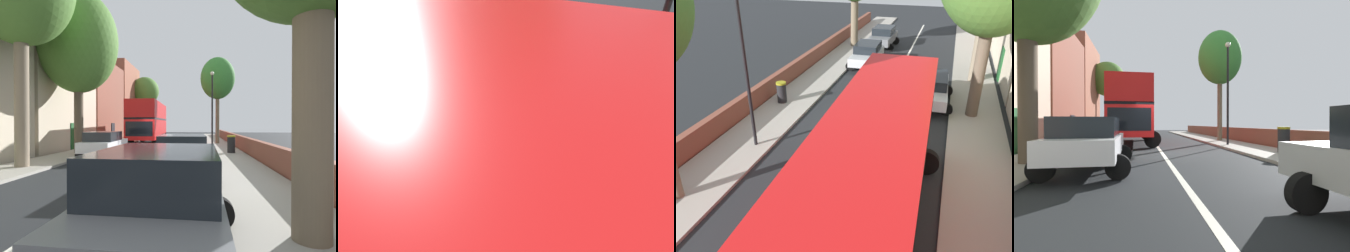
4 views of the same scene
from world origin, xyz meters
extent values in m
plane|color=black|center=(0.00, 0.00, 0.00)|extent=(84.00, 84.00, 0.00)
cube|color=silver|center=(0.00, 0.00, 0.00)|extent=(0.16, 54.00, 0.01)
cube|color=#9E998E|center=(-4.90, 0.00, 0.06)|extent=(2.60, 60.00, 0.12)
cube|color=#9E998E|center=(4.90, 0.00, 0.06)|extent=(2.60, 60.00, 0.12)
cube|color=maroon|center=(-6.47, -19.20, 1.05)|extent=(0.08, 1.10, 2.10)
cube|color=#194C23|center=(-6.47, -9.60, 1.05)|extent=(0.08, 1.10, 2.10)
cube|color=brown|center=(6.45, 0.00, 0.55)|extent=(0.36, 54.00, 1.10)
cube|color=red|center=(-1.70, 6.20, 1.55)|extent=(2.76, 10.31, 1.70)
cube|color=black|center=(-1.70, 6.20, 2.48)|extent=(2.78, 10.21, 0.16)
cube|color=red|center=(-1.70, 6.20, 3.31)|extent=(2.76, 10.31, 1.50)
cube|color=black|center=(-1.57, 1.10, 1.64)|extent=(2.20, 0.12, 1.19)
cylinder|color=black|center=(-0.33, 2.75, 0.50)|extent=(1.01, 0.33, 1.00)
cylinder|color=black|center=(-2.89, 2.68, 0.50)|extent=(1.01, 0.33, 1.00)
cube|color=slate|center=(2.50, -15.70, 0.80)|extent=(1.87, 4.17, 0.64)
cube|color=black|center=(2.49, -15.91, 1.41)|extent=(1.68, 2.31, 0.60)
cylinder|color=black|center=(1.63, -14.40, 0.32)|extent=(0.65, 0.24, 0.64)
cylinder|color=black|center=(3.44, -14.45, 0.32)|extent=(0.65, 0.24, 0.64)
cylinder|color=black|center=(1.56, -16.95, 0.32)|extent=(0.65, 0.24, 0.64)
cylinder|color=black|center=(3.37, -17.00, 0.32)|extent=(0.65, 0.24, 0.64)
cube|color=#B7BABF|center=(2.50, -9.84, 0.78)|extent=(1.86, 4.38, 0.59)
cube|color=black|center=(2.51, -10.05, 1.37)|extent=(1.68, 2.43, 0.59)
cylinder|color=black|center=(1.57, -8.51, 0.32)|extent=(0.65, 0.24, 0.64)
cylinder|color=black|center=(3.37, -8.47, 0.32)|extent=(0.65, 0.24, 0.64)
cylinder|color=black|center=(1.63, -11.20, 0.32)|extent=(0.65, 0.24, 0.64)
cylinder|color=black|center=(3.43, -11.16, 0.32)|extent=(0.65, 0.24, 0.64)
cube|color=silver|center=(-2.50, -4.23, 0.76)|extent=(1.87, 4.47, 0.57)
cube|color=black|center=(-2.49, -4.45, 1.32)|extent=(1.67, 2.48, 0.54)
cylinder|color=black|center=(-3.43, -2.88, 0.32)|extent=(0.65, 0.24, 0.64)
cylinder|color=black|center=(-1.64, -2.84, 0.32)|extent=(0.65, 0.24, 0.64)
cylinder|color=black|center=(-3.36, -5.63, 0.32)|extent=(0.65, 0.24, 0.64)
cylinder|color=black|center=(-1.57, -5.58, 0.32)|extent=(0.65, 0.24, 0.64)
cylinder|color=brown|center=(-4.68, -3.06, 3.10)|extent=(0.59, 0.59, 5.96)
cylinder|color=brown|center=(4.94, -15.05, 2.53)|extent=(0.62, 0.62, 4.83)
cylinder|color=#7A6B56|center=(-4.87, -8.47, 3.69)|extent=(0.62, 0.62, 7.15)
cylinder|color=black|center=(4.30, 2.87, 3.12)|extent=(0.14, 0.14, 6.00)
cylinder|color=black|center=(5.30, -1.69, 0.64)|extent=(0.52, 0.52, 1.05)
cylinder|color=olive|center=(5.30, -1.69, 1.22)|extent=(0.55, 0.55, 0.10)
camera|label=1|loc=(3.03, -19.70, 2.08)|focal=28.39mm
camera|label=2|loc=(-2.78, 3.03, 4.68)|focal=32.80mm
camera|label=3|loc=(-3.16, 13.96, 7.63)|focal=36.51mm
camera|label=4|loc=(-1.00, -12.13, 1.41)|focal=27.13mm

